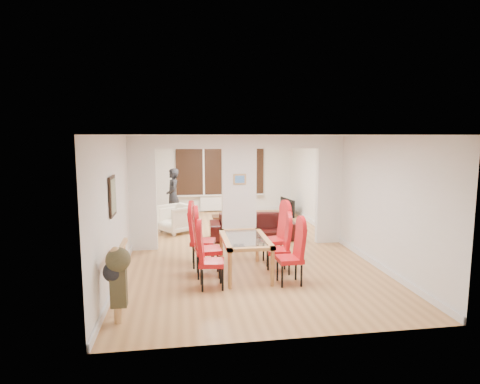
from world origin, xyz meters
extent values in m
cube|color=#BC834B|center=(0.00, 0.00, 0.00)|extent=(5.00, 9.00, 0.01)
cube|color=white|center=(0.00, 0.00, 1.30)|extent=(5.00, 0.18, 2.60)
cube|color=black|center=(0.00, 4.44, 1.50)|extent=(3.00, 0.08, 1.80)
cube|color=white|center=(0.00, 4.40, 0.30)|extent=(1.40, 0.08, 0.50)
sphere|color=orange|center=(0.30, 3.30, 2.15)|extent=(0.36, 0.36, 0.36)
cube|color=gray|center=(-2.47, -2.40, 1.60)|extent=(0.04, 0.52, 0.67)
cube|color=#4C8CD8|center=(0.00, -0.10, 1.60)|extent=(0.30, 0.03, 0.25)
imported|color=black|center=(0.42, 0.59, 0.31)|extent=(2.17, 0.93, 0.62)
imported|color=#EEE1CA|center=(-1.49, 1.55, 0.38)|extent=(1.14, 1.14, 0.76)
imported|color=black|center=(-1.58, 2.72, 0.82)|extent=(0.65, 0.48, 1.65)
imported|color=black|center=(2.00, 3.37, 0.28)|extent=(0.98, 0.31, 0.56)
cylinder|color=#143F19|center=(0.25, 2.51, 0.38)|extent=(0.07, 0.07, 0.30)
imported|color=#351E12|center=(0.31, 2.53, 0.26)|extent=(0.22, 0.22, 0.05)
camera|label=1|loc=(-1.34, -9.19, 2.58)|focal=30.00mm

